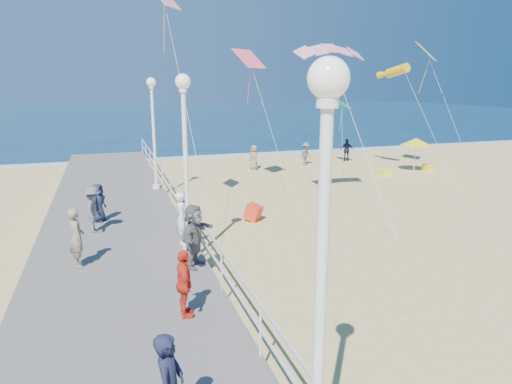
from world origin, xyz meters
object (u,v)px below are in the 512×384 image
object	(u,v)px
lamp_post_near	(322,249)
beach_chair_right	(428,167)
spectator_2	(94,209)
beach_walker_b	(347,150)
lamp_post_far	(153,122)
toddler_held	(186,204)
woman_holding_toddler	(182,218)
beach_chair_left	(386,173)
spectator_5	(194,236)
spectator_3	(184,284)
lamp_post_mid	(185,146)
beach_walker_a	(306,154)
beach_umbrella	(416,142)
beach_walker_c	(254,157)
spectator_6	(77,237)
box_kite	(253,214)
spectator_4	(99,203)

from	to	relation	value
lamp_post_near	beach_chair_right	bearing A→B (deg)	48.52
spectator_2	beach_chair_right	xyz separation A→B (m)	(20.05, 7.68, -1.01)
beach_walker_b	beach_chair_right	world-z (taller)	beach_walker_b
lamp_post_far	toddler_held	world-z (taller)	lamp_post_far
woman_holding_toddler	beach_chair_left	xyz separation A→B (m)	(13.76, 9.16, -1.05)
spectator_5	spectator_3	bearing A→B (deg)	-161.39
lamp_post_mid	lamp_post_far	xyz separation A→B (m)	(0.00, 9.00, 0.00)
beach_walker_a	beach_umbrella	bearing A→B (deg)	-69.06
lamp_post_far	beach_chair_right	xyz separation A→B (m)	(17.27, 1.53, -3.46)
beach_walker_c	beach_chair_left	xyz separation A→B (m)	(6.91, -4.49, -0.59)
spectator_6	box_kite	distance (m)	7.54
beach_walker_a	box_kite	size ratio (longest dim) A/B	2.58
lamp_post_near	spectator_3	size ratio (longest dim) A/B	3.44
toddler_held	beach_chair_left	xyz separation A→B (m)	(13.61, 9.01, -1.46)
spectator_2	beach_umbrella	distance (m)	20.40
spectator_6	beach_walker_b	world-z (taller)	spectator_6
woman_holding_toddler	beach_walker_b	size ratio (longest dim) A/B	1.06
spectator_3	beach_chair_left	xyz separation A→B (m)	(14.51, 13.96, -0.97)
spectator_6	beach_umbrella	xyz separation A→B (m)	(19.31, 10.70, 0.66)
woman_holding_toddler	spectator_6	world-z (taller)	spectator_6
lamp_post_near	spectator_5	world-z (taller)	lamp_post_near
woman_holding_toddler	spectator_3	xyz separation A→B (m)	(-0.75, -4.81, -0.07)
box_kite	spectator_3	bearing A→B (deg)	-164.08
beach_umbrella	beach_chair_right	distance (m)	2.05
beach_chair_right	lamp_post_mid	bearing A→B (deg)	-148.62
lamp_post_far	toddler_held	distance (m)	8.33
lamp_post_far	toddler_held	bearing A→B (deg)	-89.29
box_kite	beach_chair_left	distance (m)	12.23
toddler_held	beach_walker_c	world-z (taller)	toddler_held
lamp_post_near	spectator_5	xyz separation A→B (m)	(-0.05, 7.71, -2.35)
lamp_post_near	beach_walker_a	distance (m)	26.28
lamp_post_mid	beach_walker_b	size ratio (longest dim) A/B	3.32
toddler_held	beach_chair_right	size ratio (longest dim) A/B	1.51
spectator_3	beach_chair_right	world-z (taller)	spectator_3
spectator_6	beach_walker_b	size ratio (longest dim) A/B	1.06
box_kite	beach_walker_c	bearing A→B (deg)	25.84
lamp_post_near	beach_chair_right	distance (m)	26.30
box_kite	toddler_held	bearing A→B (deg)	174.11
spectator_2	box_kite	bearing A→B (deg)	-75.35
woman_holding_toddler	beach_walker_a	world-z (taller)	woman_holding_toddler
lamp_post_near	lamp_post_mid	world-z (taller)	same
lamp_post_far	beach_walker_c	bearing A→B (deg)	38.54
woman_holding_toddler	beach_walker_a	distance (m)	17.70
beach_chair_left	beach_chair_right	size ratio (longest dim) A/B	1.00
spectator_3	beach_walker_b	xyz separation A→B (m)	(14.89, 19.42, -0.37)
toddler_held	beach_walker_a	xyz separation A→B (m)	(10.56, 13.94, -0.89)
spectator_4	beach_umbrella	world-z (taller)	beach_umbrella
box_kite	beach_chair_right	world-z (taller)	box_kite
spectator_3	box_kite	bearing A→B (deg)	-26.31
lamp_post_far	toddler_held	size ratio (longest dim) A/B	6.41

